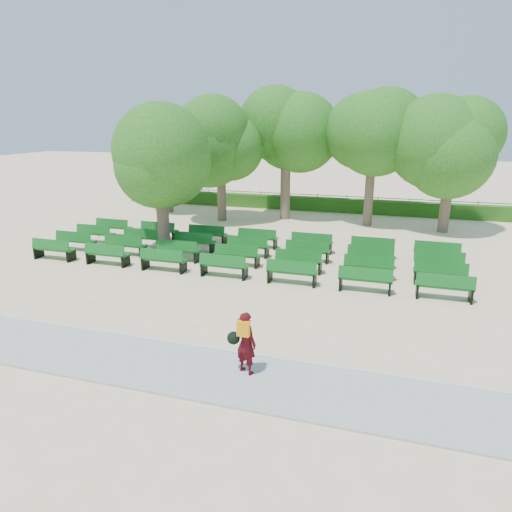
# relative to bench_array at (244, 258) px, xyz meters

# --- Properties ---
(ground) EXTENTS (120.00, 120.00, 0.00)m
(ground) POSITION_rel_bench_array_xyz_m (0.05, -1.70, -0.10)
(ground) COLOR beige
(paving) EXTENTS (30.00, 2.20, 0.06)m
(paving) POSITION_rel_bench_array_xyz_m (0.05, -9.10, -0.07)
(paving) COLOR #A9ABA6
(paving) RESTS_ON ground
(curb) EXTENTS (30.00, 0.12, 0.10)m
(curb) POSITION_rel_bench_array_xyz_m (0.05, -7.95, -0.05)
(curb) COLOR silver
(curb) RESTS_ON ground
(hedge) EXTENTS (26.00, 0.70, 0.90)m
(hedge) POSITION_rel_bench_array_xyz_m (0.05, 12.30, 0.35)
(hedge) COLOR #275C17
(hedge) RESTS_ON ground
(fence) EXTENTS (26.00, 0.10, 1.02)m
(fence) POSITION_rel_bench_array_xyz_m (0.05, 12.70, -0.10)
(fence) COLOR black
(fence) RESTS_ON ground
(tree_line) EXTENTS (21.80, 6.80, 7.04)m
(tree_line) POSITION_rel_bench_array_xyz_m (0.05, 8.30, -0.10)
(tree_line) COLOR #2B6E1D
(tree_line) RESTS_ON ground
(bench_array) EXTENTS (1.90, 0.67, 1.18)m
(bench_array) POSITION_rel_bench_array_xyz_m (0.00, 0.00, 0.00)
(bench_array) COLOR #10611C
(bench_array) RESTS_ON ground
(tree_among) EXTENTS (4.11, 4.11, 5.93)m
(tree_among) POSITION_rel_bench_array_xyz_m (-3.78, -0.05, 3.95)
(tree_among) COLOR brown
(tree_among) RESTS_ON ground
(person) EXTENTS (0.78, 0.56, 1.56)m
(person) POSITION_rel_bench_array_xyz_m (2.98, -8.80, 0.77)
(person) COLOR #41090E
(person) RESTS_ON ground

